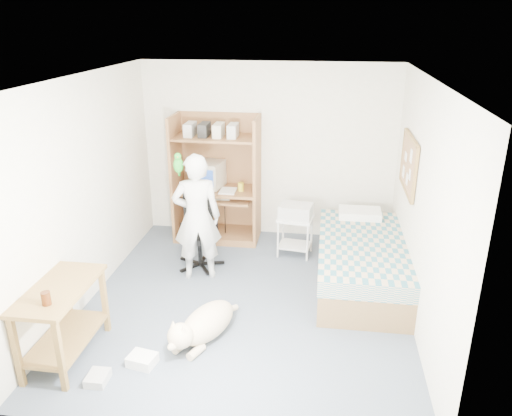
% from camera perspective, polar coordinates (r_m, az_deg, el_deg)
% --- Properties ---
extents(floor, '(4.00, 4.00, 0.00)m').
position_cam_1_polar(floor, '(5.82, -1.02, -10.64)').
color(floor, '#44505D').
rests_on(floor, ground).
extents(wall_back, '(3.60, 0.02, 2.50)m').
position_cam_1_polar(wall_back, '(7.16, 1.41, 6.46)').
color(wall_back, silver).
rests_on(wall_back, floor).
extents(wall_right, '(0.02, 4.00, 2.50)m').
position_cam_1_polar(wall_right, '(5.31, 18.46, 0.02)').
color(wall_right, silver).
rests_on(wall_right, floor).
extents(wall_left, '(0.02, 4.00, 2.50)m').
position_cam_1_polar(wall_left, '(5.82, -18.91, 1.79)').
color(wall_left, silver).
rests_on(wall_left, floor).
extents(ceiling, '(3.60, 4.00, 0.02)m').
position_cam_1_polar(ceiling, '(4.98, -1.22, 14.63)').
color(ceiling, white).
rests_on(ceiling, wall_back).
extents(computer_hutch, '(1.20, 0.63, 1.80)m').
position_cam_1_polar(computer_hutch, '(7.15, -4.45, 2.78)').
color(computer_hutch, brown).
rests_on(computer_hutch, floor).
extents(bed, '(1.02, 2.02, 0.66)m').
position_cam_1_polar(bed, '(6.18, 11.93, -6.04)').
color(bed, brown).
rests_on(bed, floor).
extents(side_desk, '(0.50, 1.00, 0.75)m').
position_cam_1_polar(side_desk, '(5.06, -21.28, -10.98)').
color(side_desk, brown).
rests_on(side_desk, floor).
extents(corkboard, '(0.04, 0.94, 0.66)m').
position_cam_1_polar(corkboard, '(6.09, 17.05, 4.81)').
color(corkboard, brown).
rests_on(corkboard, wall_right).
extents(office_chair, '(0.54, 0.54, 0.95)m').
position_cam_1_polar(office_chair, '(6.51, -6.48, -3.74)').
color(office_chair, black).
rests_on(office_chair, floor).
extents(person, '(0.65, 0.51, 1.59)m').
position_cam_1_polar(person, '(6.05, -6.76, -1.07)').
color(person, silver).
rests_on(person, floor).
extents(parrot, '(0.12, 0.20, 0.32)m').
position_cam_1_polar(parrot, '(5.90, -8.87, 5.01)').
color(parrot, '#1B8313').
rests_on(parrot, person).
extents(dog, '(0.63, 1.03, 0.41)m').
position_cam_1_polar(dog, '(5.15, -6.00, -13.07)').
color(dog, '#D2B18C').
rests_on(dog, floor).
extents(printer_cart, '(0.50, 0.42, 0.55)m').
position_cam_1_polar(printer_cart, '(6.75, 4.49, -2.51)').
color(printer_cart, silver).
rests_on(printer_cart, floor).
extents(printer, '(0.46, 0.37, 0.18)m').
position_cam_1_polar(printer, '(6.65, 4.56, -0.35)').
color(printer, '#B6B5B1').
rests_on(printer, printer_cart).
extents(crt_monitor, '(0.45, 0.47, 0.37)m').
position_cam_1_polar(crt_monitor, '(7.14, -5.47, 3.86)').
color(crt_monitor, beige).
rests_on(crt_monitor, computer_hutch).
extents(keyboard, '(0.46, 0.20, 0.03)m').
position_cam_1_polar(keyboard, '(7.06, -4.81, 1.22)').
color(keyboard, beige).
rests_on(keyboard, computer_hutch).
extents(pencil_cup, '(0.08, 0.08, 0.12)m').
position_cam_1_polar(pencil_cup, '(7.00, -1.75, 2.43)').
color(pencil_cup, gold).
rests_on(pencil_cup, computer_hutch).
extents(drink_glass, '(0.08, 0.08, 0.12)m').
position_cam_1_polar(drink_glass, '(4.68, -22.87, -9.50)').
color(drink_glass, '#441E0A').
rests_on(drink_glass, side_desk).
extents(floor_box_a, '(0.28, 0.24, 0.10)m').
position_cam_1_polar(floor_box_a, '(5.00, -12.87, -16.57)').
color(floor_box_a, white).
rests_on(floor_box_a, floor).
extents(floor_box_b, '(0.19, 0.22, 0.08)m').
position_cam_1_polar(floor_box_b, '(4.91, -17.64, -18.03)').
color(floor_box_b, '#B6B6B1').
rests_on(floor_box_b, floor).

